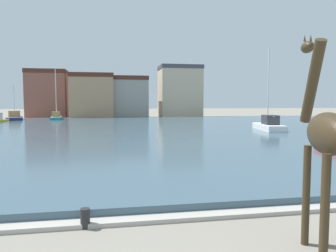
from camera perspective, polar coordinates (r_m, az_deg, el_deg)
The scene contains 11 objects.
harbor_water at distance 34.44m, azimuth -9.78°, elevation -0.68°, with size 79.19×52.02×0.33m, color #3D5666.
quay_edge_coping at distance 8.63m, azimuth -8.59°, elevation -16.70°, with size 79.19×0.50×0.12m, color #ADA89E.
giraffe_statue at distance 7.12m, azimuth 26.67°, elevation -1.85°, with size 1.25×2.68×4.78m.
sailboat_teal at distance 54.95m, azimuth -19.57°, elevation 1.41°, with size 2.16×6.10×8.53m.
sailboat_white at distance 34.04m, azimuth 17.59°, elevation -0.09°, with size 2.77×6.63×8.58m.
sailboat_navy at distance 56.87m, azimuth -26.05°, elevation 1.32°, with size 4.16×8.14×5.96m.
mooring_bollard at distance 8.45m, azimuth -14.79°, elevation -15.89°, with size 0.24×0.24×0.50m, color #232326.
townhouse_corner_house at distance 67.11m, azimuth -21.06°, elevation 5.46°, with size 7.71×5.39×9.53m.
townhouse_wide_warehouse at distance 62.80m, azimuth -13.57°, elevation 5.30°, with size 8.19×6.51×8.61m.
townhouse_tall_gabled at distance 64.58m, azimuth -7.26°, elevation 5.19°, with size 7.71×7.99×8.23m.
townhouse_end_terrace at distance 66.49m, azimuth 2.14°, elevation 6.27°, with size 8.62×6.74×10.72m.
Camera 1 is at (-0.19, -2.20, 3.15)m, focal length 33.59 mm.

